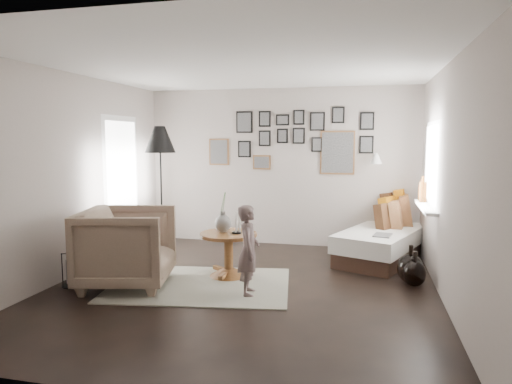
% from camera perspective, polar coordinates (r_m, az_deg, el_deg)
% --- Properties ---
extents(ground, '(4.80, 4.80, 0.00)m').
position_cam_1_polar(ground, '(5.55, -1.74, -11.93)').
color(ground, black).
rests_on(ground, ground).
extents(wall_back, '(4.50, 0.00, 4.50)m').
position_cam_1_polar(wall_back, '(7.62, 2.96, 3.11)').
color(wall_back, '#A0948C').
rests_on(wall_back, ground).
extents(wall_front, '(4.50, 0.00, 4.50)m').
position_cam_1_polar(wall_front, '(3.05, -13.70, -2.35)').
color(wall_front, '#A0948C').
rests_on(wall_front, ground).
extents(wall_left, '(0.00, 4.80, 4.80)m').
position_cam_1_polar(wall_left, '(6.26, -22.09, 1.87)').
color(wall_left, '#A0948C').
rests_on(wall_left, ground).
extents(wall_right, '(0.00, 4.80, 4.80)m').
position_cam_1_polar(wall_right, '(5.17, 23.03, 0.93)').
color(wall_right, '#A0948C').
rests_on(wall_right, ground).
extents(ceiling, '(4.80, 4.80, 0.00)m').
position_cam_1_polar(ceiling, '(5.33, -1.84, 15.62)').
color(ceiling, white).
rests_on(ceiling, wall_back).
extents(door_left, '(0.00, 2.14, 2.14)m').
position_cam_1_polar(door_left, '(7.28, -16.43, 0.71)').
color(door_left, white).
rests_on(door_left, wall_left).
extents(window_right, '(0.15, 1.32, 1.30)m').
position_cam_1_polar(window_right, '(6.52, 20.30, -1.14)').
color(window_right, white).
rests_on(window_right, wall_right).
extents(gallery_wall, '(2.74, 0.03, 1.08)m').
position_cam_1_polar(gallery_wall, '(7.54, 5.11, 6.42)').
color(gallery_wall, brown).
rests_on(gallery_wall, wall_back).
extents(wall_sconce, '(0.18, 0.36, 0.16)m').
position_cam_1_polar(wall_sconce, '(7.22, 14.78, 4.00)').
color(wall_sconce, white).
rests_on(wall_sconce, wall_back).
extents(rug, '(2.34, 1.80, 0.01)m').
position_cam_1_polar(rug, '(5.70, -7.02, -11.41)').
color(rug, silver).
rests_on(rug, ground).
extents(pedestal_table, '(0.73, 0.73, 0.57)m').
position_cam_1_polar(pedestal_table, '(5.94, -3.44, -8.03)').
color(pedestal_table, brown).
rests_on(pedestal_table, ground).
extents(vase, '(0.21, 0.21, 0.52)m').
position_cam_1_polar(vase, '(5.88, -4.16, -3.51)').
color(vase, black).
rests_on(vase, pedestal_table).
extents(candles, '(0.13, 0.13, 0.27)m').
position_cam_1_polar(candles, '(5.81, -2.43, -3.91)').
color(candles, black).
rests_on(candles, pedestal_table).
extents(daybed, '(1.54, 2.18, 0.99)m').
position_cam_1_polar(daybed, '(7.15, 15.74, -5.31)').
color(daybed, black).
rests_on(daybed, ground).
extents(magazine_on_daybed, '(0.28, 0.34, 0.02)m').
position_cam_1_polar(magazine_on_daybed, '(6.48, 15.54, -5.21)').
color(magazine_on_daybed, black).
rests_on(magazine_on_daybed, daybed).
extents(armchair, '(1.25, 1.23, 0.95)m').
position_cam_1_polar(armchair, '(5.73, -15.81, -6.64)').
color(armchair, '#715E4C').
rests_on(armchair, ground).
extents(armchair_cushion, '(0.51, 0.52, 0.20)m').
position_cam_1_polar(armchair_cushion, '(5.76, -15.31, -6.52)').
color(armchair_cushion, silver).
rests_on(armchair_cushion, armchair).
extents(floor_lamp, '(0.46, 0.46, 1.96)m').
position_cam_1_polar(floor_lamp, '(6.99, -11.90, 5.85)').
color(floor_lamp, black).
rests_on(floor_lamp, ground).
extents(magazine_basket, '(0.40, 0.40, 0.39)m').
position_cam_1_polar(magazine_basket, '(6.02, -21.61, -9.00)').
color(magazine_basket, black).
rests_on(magazine_basket, ground).
extents(demijohn_large, '(0.31, 0.31, 0.47)m').
position_cam_1_polar(demijohn_large, '(6.00, 18.72, -9.04)').
color(demijohn_large, black).
rests_on(demijohn_large, ground).
extents(demijohn_small, '(0.28, 0.28, 0.43)m').
position_cam_1_polar(demijohn_small, '(5.89, 19.19, -9.55)').
color(demijohn_small, black).
rests_on(demijohn_small, ground).
extents(child, '(0.32, 0.42, 1.03)m').
position_cam_1_polar(child, '(5.20, -0.93, -7.28)').
color(child, brown).
rests_on(child, ground).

